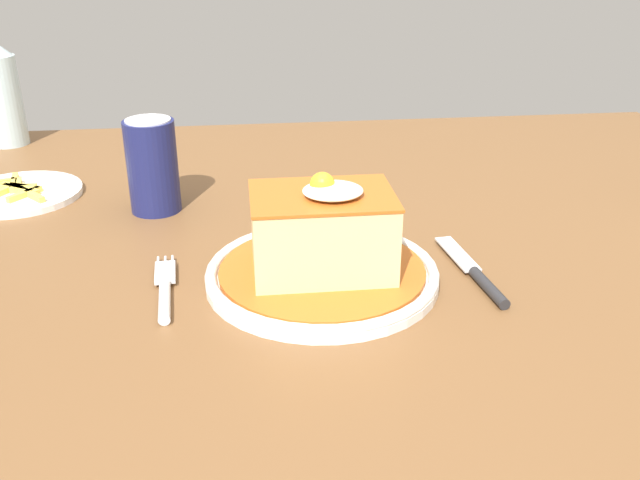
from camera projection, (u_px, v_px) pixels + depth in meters
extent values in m
cube|color=brown|center=(352.00, 251.00, 0.87)|extent=(1.33, 1.06, 0.04)
cylinder|color=brown|center=(16.00, 337.00, 1.37)|extent=(0.07, 0.07, 0.70)
cylinder|color=brown|center=(586.00, 302.00, 1.49)|extent=(0.07, 0.07, 0.70)
cylinder|color=white|center=(322.00, 277.00, 0.75)|extent=(0.25, 0.25, 0.01)
torus|color=white|center=(322.00, 271.00, 0.75)|extent=(0.25, 0.25, 0.01)
cylinder|color=#B75B1E|center=(322.00, 271.00, 0.75)|extent=(0.22, 0.22, 0.01)
cube|color=#E5C684|center=(322.00, 233.00, 0.73)|extent=(0.15, 0.10, 0.08)
cube|color=#B75B1E|center=(322.00, 195.00, 0.71)|extent=(0.15, 0.11, 0.00)
ellipsoid|color=white|center=(333.00, 191.00, 0.71)|extent=(0.06, 0.06, 0.01)
sphere|color=yellow|center=(322.00, 185.00, 0.71)|extent=(0.03, 0.03, 0.03)
cylinder|color=silver|center=(165.00, 301.00, 0.70)|extent=(0.02, 0.08, 0.01)
cube|color=silver|center=(165.00, 272.00, 0.76)|extent=(0.03, 0.05, 0.00)
cylinder|color=silver|center=(173.00, 262.00, 0.79)|extent=(0.01, 0.03, 0.00)
cylinder|color=silver|center=(165.00, 262.00, 0.78)|extent=(0.01, 0.03, 0.00)
cylinder|color=silver|center=(158.00, 263.00, 0.78)|extent=(0.01, 0.03, 0.00)
cylinder|color=#262628|center=(489.00, 287.00, 0.73)|extent=(0.02, 0.08, 0.01)
cube|color=silver|center=(457.00, 254.00, 0.80)|extent=(0.03, 0.09, 0.00)
cylinder|color=#191E51|center=(153.00, 167.00, 0.91)|extent=(0.07, 0.07, 0.12)
cylinder|color=silver|center=(148.00, 120.00, 0.89)|extent=(0.06, 0.06, 0.00)
cylinder|color=#ADC6CC|center=(3.00, 101.00, 1.18)|extent=(0.06, 0.06, 0.15)
cylinder|color=white|center=(20.00, 194.00, 0.98)|extent=(0.17, 0.17, 0.01)
cube|color=#EAC64C|center=(25.00, 194.00, 0.96)|extent=(0.04, 0.05, 0.01)
cube|color=#EAC64C|center=(18.00, 185.00, 0.99)|extent=(0.02, 0.05, 0.01)
cube|color=#EAC64C|center=(12.00, 187.00, 0.98)|extent=(0.07, 0.01, 0.01)
cube|color=#EAC64C|center=(21.00, 187.00, 0.98)|extent=(0.06, 0.04, 0.01)
cube|color=#EAC64C|center=(14.00, 183.00, 1.00)|extent=(0.02, 0.07, 0.01)
cube|color=#EAC64C|center=(20.00, 189.00, 0.97)|extent=(0.06, 0.04, 0.01)
cube|color=#EAC64C|center=(31.00, 194.00, 0.96)|extent=(0.05, 0.05, 0.01)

